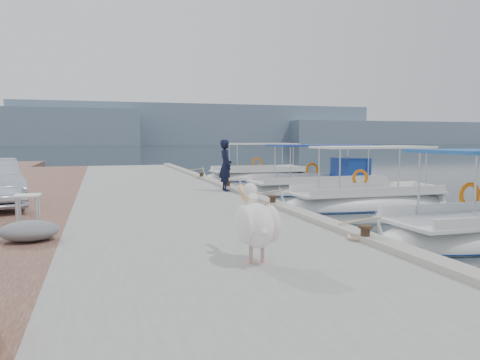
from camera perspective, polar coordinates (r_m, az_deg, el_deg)
name	(u,v)px	position (r m, az deg, el deg)	size (l,w,h in m)	color
ground	(305,232)	(12.69, 7.91, -6.31)	(400.00, 400.00, 0.00)	black
concrete_quay	(166,203)	(16.59, -8.97, -2.78)	(6.00, 40.00, 0.50)	gray
quay_curb	(242,192)	(17.15, 0.26, -1.42)	(0.44, 40.00, 0.12)	gray
cobblestone_strip	(10,209)	(16.68, -26.27, -3.20)	(4.00, 40.00, 0.50)	brown
distant_hills	(178,128)	(215.68, -7.57, 6.32)	(330.00, 60.00, 18.00)	slate
fishing_caique_c	(367,204)	(17.56, 15.20, -2.88)	(6.88, 2.10, 2.83)	white
fishing_caique_d	(319,188)	(22.08, 9.61, -1.03)	(7.74, 2.51, 2.83)	white
fishing_caique_e	(258,177)	(28.79, 2.23, 0.31)	(7.11, 2.40, 2.83)	white
mooring_bollards	(273,200)	(13.81, 4.01, -2.44)	(0.28, 20.28, 0.33)	black
pelican	(256,223)	(7.49, 1.98, -5.25)	(0.61, 1.61, 1.25)	tan
fisherman	(226,165)	(17.79, -1.77, 1.80)	(0.72, 0.47, 1.97)	black
tarp_bundle	(29,231)	(10.03, -24.32, -5.66)	(1.10, 0.90, 0.40)	slate
folding_table	(28,204)	(11.62, -24.47, -2.64)	(0.55, 0.55, 0.73)	silver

